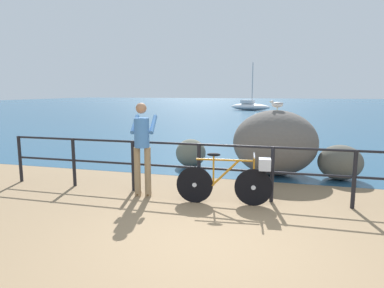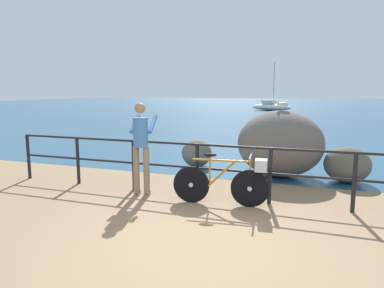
{
  "view_description": "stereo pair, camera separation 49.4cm",
  "coord_description": "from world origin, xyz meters",
  "views": [
    {
      "loc": [
        0.84,
        -4.13,
        1.99
      ],
      "look_at": [
        -0.92,
        2.41,
        0.94
      ],
      "focal_mm": 31.9,
      "sensor_mm": 36.0,
      "label": 1
    },
    {
      "loc": [
        1.31,
        -3.99,
        1.99
      ],
      "look_at": [
        -0.92,
        2.41,
        0.94
      ],
      "focal_mm": 31.9,
      "sensor_mm": 36.0,
      "label": 2
    }
  ],
  "objects": [
    {
      "name": "person_at_railing",
      "position": [
        -1.71,
        1.73,
        0.99
      ],
      "size": [
        0.54,
        0.67,
        1.78
      ],
      "rotation": [
        0.0,
        0.0,
        1.77
      ],
      "color": "#8C7251",
      "rests_on": "ground_plane"
    },
    {
      "name": "promenade_railing",
      "position": [
        -0.0,
        2.01,
        0.64
      ],
      "size": [
        9.58,
        0.07,
        1.02
      ],
      "color": "black",
      "rests_on": "ground_plane"
    },
    {
      "name": "sailboat",
      "position": [
        -2.66,
        32.2,
        0.42
      ],
      "size": [
        4.58,
        2.73,
        4.9
      ],
      "rotation": [
        0.0,
        0.0,
        5.93
      ],
      "color": "white",
      "rests_on": "sea_surface"
    },
    {
      "name": "bicycle",
      "position": [
        0.01,
        1.67,
        0.46
      ],
      "size": [
        1.7,
        0.48,
        0.92
      ],
      "rotation": [
        0.0,
        0.0,
        0.1
      ],
      "color": "black",
      "rests_on": "ground_plane"
    },
    {
      "name": "seagull",
      "position": [
        0.68,
        4.11,
        1.69
      ],
      "size": [
        0.34,
        0.14,
        0.23
      ],
      "rotation": [
        0.0,
        0.0,
        3.23
      ],
      "color": "gold",
      "rests_on": "breakwater_boulder_main"
    },
    {
      "name": "breakwater_boulder_left",
      "position": [
        -1.51,
        4.45,
        0.37
      ],
      "size": [
        0.79,
        0.78,
        0.74
      ],
      "color": "#616557",
      "rests_on": "ground"
    },
    {
      "name": "sea_surface",
      "position": [
        0.0,
        48.4,
        0.0
      ],
      "size": [
        120.0,
        90.0,
        0.01
      ],
      "primitive_type": "cube",
      "color": "navy",
      "rests_on": "ground_plane"
    },
    {
      "name": "ground_plane",
      "position": [
        0.0,
        20.0,
        -0.05
      ],
      "size": [
        120.0,
        120.0,
        0.1
      ],
      "primitive_type": "cube",
      "color": "#846B4C"
    },
    {
      "name": "breakwater_boulder_right",
      "position": [
        2.11,
        4.03,
        0.4
      ],
      "size": [
        0.98,
        0.85,
        0.79
      ],
      "color": "#56554B",
      "rests_on": "ground"
    },
    {
      "name": "breakwater_boulder_main",
      "position": [
        0.66,
        4.11,
        0.78
      ],
      "size": [
        1.99,
        1.57,
        1.55
      ],
      "color": "#605B56",
      "rests_on": "ground"
    }
  ]
}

